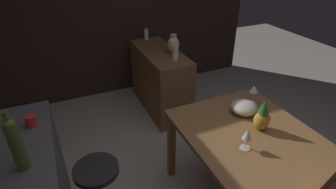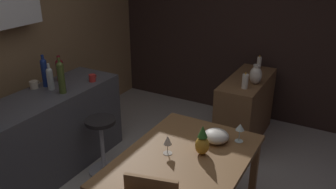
{
  "view_description": "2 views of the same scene",
  "coord_description": "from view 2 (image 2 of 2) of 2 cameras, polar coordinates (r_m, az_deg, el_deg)",
  "views": [
    {
      "loc": [
        -1.11,
        1.0,
        2.02
      ],
      "look_at": [
        0.48,
        0.29,
        1.01
      ],
      "focal_mm": 28.52,
      "sensor_mm": 36.0,
      "label": 1
    },
    {
      "loc": [
        -2.11,
        -1.26,
        2.29
      ],
      "look_at": [
        0.65,
        0.29,
        0.93
      ],
      "focal_mm": 37.01,
      "sensor_mm": 36.0,
      "label": 2
    }
  ],
  "objects": [
    {
      "name": "pineapple_centerpiece",
      "position": [
        2.81,
        5.66,
        -7.8
      ],
      "size": [
        0.12,
        0.12,
        0.26
      ],
      "color": "gold",
      "rests_on": "dining_table"
    },
    {
      "name": "dining_table",
      "position": [
        2.85,
        2.54,
        -11.76
      ],
      "size": [
        1.35,
        0.95,
        0.74
      ],
      "color": "olive",
      "rests_on": "ground_plane"
    },
    {
      "name": "bar_stool",
      "position": [
        3.8,
        -10.79,
        -8.1
      ],
      "size": [
        0.34,
        0.34,
        0.65
      ],
      "color": "#262323",
      "rests_on": "ground_plane"
    },
    {
      "name": "cup_cream",
      "position": [
        3.95,
        -21.21,
        1.53
      ],
      "size": [
        0.12,
        0.09,
        0.08
      ],
      "color": "beige",
      "rests_on": "kitchen_counter"
    },
    {
      "name": "fruit_bowl",
      "position": [
        3.02,
        7.91,
        -6.78
      ],
      "size": [
        0.22,
        0.22,
        0.11
      ],
      "primitive_type": "ellipsoid",
      "color": "beige",
      "rests_on": "dining_table"
    },
    {
      "name": "wall_side_right",
      "position": [
        5.01,
        10.77,
        11.38
      ],
      "size": [
        0.1,
        4.4,
        2.6
      ],
      "primitive_type": "cube",
      "color": "#33231E",
      "rests_on": "ground_plane"
    },
    {
      "name": "wine_glass_left",
      "position": [
        3.02,
        11.78,
        -5.42
      ],
      "size": [
        0.07,
        0.07,
        0.17
      ],
      "color": "silver",
      "rests_on": "dining_table"
    },
    {
      "name": "pillar_candle_tall",
      "position": [
        3.97,
        12.57,
        2.13
      ],
      "size": [
        0.07,
        0.07,
        0.19
      ],
      "color": "white",
      "rests_on": "sideboard_cabinet"
    },
    {
      "name": "sideboard_cabinet",
      "position": [
        4.46,
        12.58,
        -2.33
      ],
      "size": [
        1.1,
        0.44,
        0.82
      ],
      "primitive_type": "cube",
      "color": "brown",
      "rests_on": "ground_plane"
    },
    {
      "name": "wine_glass_right",
      "position": [
        2.8,
        -0.06,
        -7.67
      ],
      "size": [
        0.08,
        0.08,
        0.16
      ],
      "color": "silver",
      "rests_on": "dining_table"
    },
    {
      "name": "pillar_candle_short",
      "position": [
        4.71,
        14.78,
        5.15
      ],
      "size": [
        0.06,
        0.06,
        0.17
      ],
      "color": "white",
      "rests_on": "sideboard_cabinet"
    },
    {
      "name": "wine_bottle_olive",
      "position": [
        3.67,
        -17.22,
        2.87
      ],
      "size": [
        0.07,
        0.07,
        0.38
      ],
      "color": "#475623",
      "rests_on": "kitchen_counter"
    },
    {
      "name": "cup_red",
      "position": [
        3.96,
        -12.35,
        2.69
      ],
      "size": [
        0.11,
        0.07,
        0.08
      ],
      "color": "red",
      "rests_on": "kitchen_counter"
    },
    {
      "name": "wine_bottle_cobalt",
      "position": [
        3.92,
        -19.69,
        3.63
      ],
      "size": [
        0.07,
        0.07,
        0.35
      ],
      "color": "navy",
      "rests_on": "kitchen_counter"
    },
    {
      "name": "kitchen_counter",
      "position": [
        3.83,
        -20.98,
        -7.21
      ],
      "size": [
        2.1,
        0.6,
        0.9
      ],
      "primitive_type": "cube",
      "color": "#4C4C51",
      "rests_on": "ground_plane"
    },
    {
      "name": "vase_ceramic_ivory",
      "position": [
        4.12,
        14.25,
        3.14
      ],
      "size": [
        0.14,
        0.14,
        0.23
      ],
      "color": "beige",
      "rests_on": "sideboard_cabinet"
    },
    {
      "name": "wine_bottle_clear",
      "position": [
        3.82,
        -18.87,
        2.67
      ],
      "size": [
        0.07,
        0.07,
        0.29
      ],
      "color": "silver",
      "rests_on": "kitchen_counter"
    },
    {
      "name": "wine_bottle_ruby",
      "position": [
        4.04,
        -17.4,
        4.05
      ],
      "size": [
        0.08,
        0.08,
        0.29
      ],
      "color": "maroon",
      "rests_on": "kitchen_counter"
    }
  ]
}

